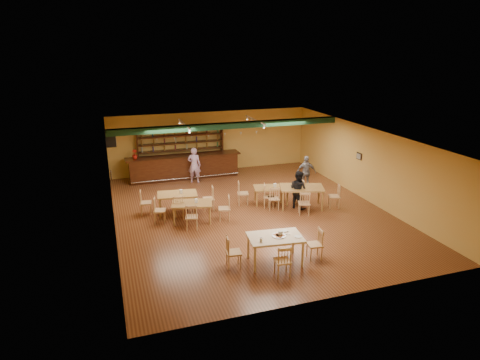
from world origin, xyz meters
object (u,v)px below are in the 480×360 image
object	(u,v)px
dining_table_d	(301,197)
patron_right_a	(298,190)
dining_table_b	(271,195)
patron_bar	(194,165)
near_table	(275,249)
dining_table_a	(178,203)
dining_table_c	(192,212)
bar_counter	(184,167)

from	to	relation	value
dining_table_d	patron_right_a	size ratio (longest dim) A/B	1.10
dining_table_b	patron_right_a	world-z (taller)	patron_right_a
dining_table_b	patron_bar	world-z (taller)	patron_bar
dining_table_b	near_table	bearing A→B (deg)	-97.53
dining_table_a	dining_table_c	size ratio (longest dim) A/B	1.04
bar_counter	dining_table_c	size ratio (longest dim) A/B	3.80
dining_table_c	patron_right_a	bearing A→B (deg)	13.58
dining_table_c	bar_counter	bearing A→B (deg)	95.62
dining_table_b	near_table	xyz separation A→B (m)	(-1.74, -4.55, 0.08)
dining_table_a	patron_bar	world-z (taller)	patron_bar
bar_counter	patron_bar	world-z (taller)	patron_bar
bar_counter	patron_bar	xyz separation A→B (m)	(0.32, -0.83, 0.27)
dining_table_d	dining_table_c	bearing A→B (deg)	-160.84
dining_table_a	dining_table_b	distance (m)	3.75
dining_table_a	patron_bar	size ratio (longest dim) A/B	0.89
dining_table_d	near_table	size ratio (longest dim) A/B	1.07
dining_table_a	patron_right_a	world-z (taller)	patron_right_a
bar_counter	dining_table_a	xyz separation A→B (m)	(-1.08, -4.20, -0.19)
dining_table_a	near_table	bearing A→B (deg)	-59.71
bar_counter	patron_right_a	bearing A→B (deg)	-56.58
dining_table_c	dining_table_d	world-z (taller)	dining_table_d
bar_counter	patron_bar	size ratio (longest dim) A/B	3.25
near_table	patron_bar	distance (m)	8.22
dining_table_b	dining_table_c	distance (m)	3.50
dining_table_a	patron_bar	xyz separation A→B (m)	(1.40, 3.38, 0.46)
dining_table_b	dining_table_d	size ratio (longest dim) A/B	0.82
patron_bar	near_table	bearing A→B (deg)	115.66
dining_table_a	patron_bar	distance (m)	3.68
dining_table_b	dining_table_c	bearing A→B (deg)	-153.37
dining_table_c	patron_bar	distance (m)	4.58
dining_table_c	dining_table_d	bearing A→B (deg)	13.92
patron_bar	bar_counter	bearing A→B (deg)	-47.36
near_table	patron_bar	size ratio (longest dim) A/B	0.94
dining_table_c	dining_table_d	size ratio (longest dim) A/B	0.85
dining_table_c	patron_right_a	size ratio (longest dim) A/B	0.94
dining_table_c	patron_right_a	distance (m)	4.22
dining_table_d	near_table	distance (m)	4.65
dining_table_b	dining_table_d	bearing A→B (deg)	-25.04
bar_counter	near_table	world-z (taller)	bar_counter
patron_bar	patron_right_a	world-z (taller)	patron_bar
dining_table_c	dining_table_a	bearing A→B (deg)	121.53
dining_table_c	dining_table_b	bearing A→B (deg)	26.81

